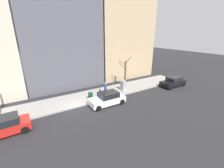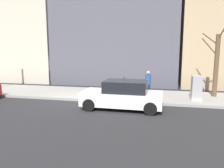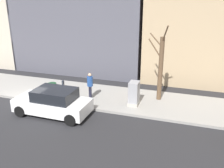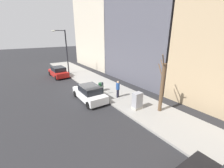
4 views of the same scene
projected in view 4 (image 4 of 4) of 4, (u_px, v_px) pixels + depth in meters
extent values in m
plane|color=#232326|center=(87.00, 89.00, 17.50)|extent=(120.00, 120.00, 0.00)
cube|color=gray|center=(101.00, 85.00, 18.55)|extent=(4.00, 36.00, 0.15)
cube|color=white|center=(89.00, 95.00, 14.41)|extent=(1.86, 4.22, 0.70)
cube|color=black|center=(90.00, 89.00, 14.04)|extent=(1.63, 2.22, 0.60)
cylinder|color=black|center=(75.00, 94.00, 15.26)|extent=(0.23, 0.64, 0.64)
cylinder|color=black|center=(91.00, 90.00, 16.16)|extent=(0.23, 0.64, 0.64)
cylinder|color=black|center=(88.00, 105.00, 12.82)|extent=(0.23, 0.64, 0.64)
cylinder|color=black|center=(105.00, 101.00, 13.71)|extent=(0.23, 0.64, 0.64)
cube|color=red|center=(58.00, 73.00, 22.26)|extent=(1.95, 4.26, 0.70)
cube|color=black|center=(58.00, 69.00, 21.90)|extent=(1.68, 2.26, 0.60)
cylinder|color=black|center=(50.00, 73.00, 23.04)|extent=(0.24, 0.65, 0.64)
cylinder|color=black|center=(61.00, 72.00, 24.00)|extent=(0.24, 0.65, 0.64)
cylinder|color=black|center=(56.00, 78.00, 20.68)|extent=(0.24, 0.65, 0.64)
cylinder|color=black|center=(68.00, 76.00, 21.64)|extent=(0.24, 0.65, 0.64)
cylinder|color=slate|center=(102.00, 90.00, 15.30)|extent=(0.07, 0.07, 1.05)
cube|color=#2D333D|center=(102.00, 84.00, 15.09)|extent=(0.14, 0.10, 0.30)
cube|color=#A8A399|center=(137.00, 107.00, 12.61)|extent=(0.83, 0.61, 0.18)
cube|color=#939399|center=(137.00, 100.00, 12.38)|extent=(0.75, 0.55, 1.25)
cylinder|color=black|center=(67.00, 53.00, 22.71)|extent=(0.18, 0.18, 6.50)
cylinder|color=black|center=(59.00, 30.00, 21.27)|extent=(1.60, 0.10, 0.10)
ellipsoid|color=beige|center=(54.00, 31.00, 20.86)|extent=(0.56, 0.32, 0.20)
cylinder|color=brown|center=(162.00, 88.00, 11.68)|extent=(0.28, 0.28, 3.91)
cylinder|color=brown|center=(161.00, 72.00, 11.75)|extent=(0.47, 0.94, 1.16)
cylinder|color=brown|center=(163.00, 66.00, 11.62)|extent=(0.61, 0.91, 0.84)
cylinder|color=brown|center=(163.00, 61.00, 10.63)|extent=(0.87, 0.44, 1.11)
cylinder|color=#14381E|center=(101.00, 87.00, 16.40)|extent=(0.56, 0.56, 0.90)
cylinder|color=#1E1E2D|center=(117.00, 94.00, 14.69)|extent=(0.16, 0.16, 0.82)
cylinder|color=#1E1E2D|center=(118.00, 93.00, 14.90)|extent=(0.16, 0.16, 0.82)
cylinder|color=#23478C|center=(118.00, 86.00, 14.56)|extent=(0.36, 0.36, 0.62)
sphere|color=tan|center=(118.00, 82.00, 14.43)|extent=(0.22, 0.22, 0.22)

